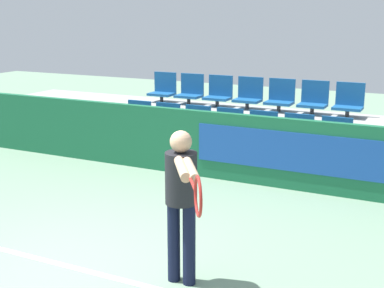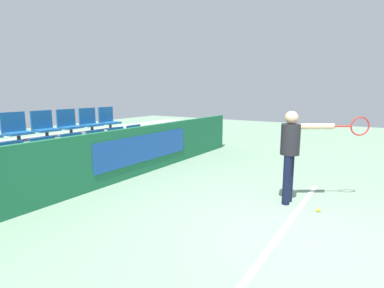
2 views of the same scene
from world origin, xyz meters
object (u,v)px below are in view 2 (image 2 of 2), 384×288
object	(u,v)px
stadium_chair_10	(44,125)
stadium_chair_12	(90,121)
tennis_player	(294,147)
stadium_chair_5	(119,141)
stadium_chair_9	(16,128)
stadium_chair_2	(47,155)
stadium_chair_3	(75,149)
stadium_chair_11	(69,123)
stadium_chair_13	(108,119)
tennis_ball	(318,210)
stadium_chair_1	(13,161)
stadium_chair_6	(136,138)
stadium_chair_4	(98,145)

from	to	relation	value
stadium_chair_10	stadium_chair_12	bearing A→B (deg)	0.00
tennis_player	stadium_chair_10	bearing A→B (deg)	69.64
stadium_chair_5	stadium_chair_10	xyz separation A→B (m)	(-1.25, 1.03, 0.44)
stadium_chair_5	stadium_chair_9	world-z (taller)	stadium_chair_9
stadium_chair_2	stadium_chair_12	distance (m)	2.18
stadium_chair_3	stadium_chair_9	xyz separation A→B (m)	(-0.62, 1.03, 0.44)
stadium_chair_11	stadium_chair_13	size ratio (longest dim) A/B	1.00
stadium_chair_10	stadium_chair_3	bearing A→B (deg)	-90.00
tennis_ball	stadium_chair_3	bearing A→B (deg)	102.68
stadium_chair_2	tennis_player	size ratio (longest dim) A/B	0.38
tennis_ball	stadium_chair_9	bearing A→B (deg)	106.37
tennis_ball	stadium_chair_10	bearing A→B (deg)	100.44
stadium_chair_3	stadium_chair_13	world-z (taller)	stadium_chair_13
stadium_chair_2	stadium_chair_5	bearing A→B (deg)	0.00
stadium_chair_3	stadium_chair_10	xyz separation A→B (m)	(0.00, 1.03, 0.44)
stadium_chair_3	stadium_chair_1	bearing A→B (deg)	180.00
stadium_chair_6	tennis_player	bearing A→B (deg)	-98.64
stadium_chair_3	stadium_chair_12	world-z (taller)	stadium_chair_12
stadium_chair_6	tennis_ball	distance (m)	4.79
stadium_chair_13	tennis_ball	distance (m)	5.87
stadium_chair_9	tennis_ball	world-z (taller)	stadium_chair_9
stadium_chair_9	stadium_chair_13	distance (m)	2.50
stadium_chair_9	stadium_chair_13	xyz separation A→B (m)	(2.50, 0.00, 0.00)
stadium_chair_13	tennis_player	xyz separation A→B (m)	(-0.64, -5.21, -0.17)
stadium_chair_10	tennis_ball	bearing A→B (deg)	-79.56
stadium_chair_1	stadium_chair_4	distance (m)	1.87
stadium_chair_1	stadium_chair_13	xyz separation A→B (m)	(3.12, 1.03, 0.44)
stadium_chair_3	stadium_chair_4	bearing A→B (deg)	0.00
stadium_chair_9	stadium_chair_10	bearing A→B (deg)	0.00
stadium_chair_1	stadium_chair_13	world-z (taller)	stadium_chair_13
stadium_chair_5	stadium_chair_13	bearing A→B (deg)	58.83
stadium_chair_1	stadium_chair_5	size ratio (longest dim) A/B	1.00
stadium_chair_2	tennis_ball	xyz separation A→B (m)	(1.67, -4.67, -0.68)
stadium_chair_10	tennis_player	size ratio (longest dim) A/B	0.38
stadium_chair_10	stadium_chair_2	bearing A→B (deg)	-121.17
stadium_chair_5	stadium_chair_13	distance (m)	1.29
stadium_chair_6	stadium_chair_13	bearing A→B (deg)	90.00
stadium_chair_2	stadium_chair_1	bearing A→B (deg)	180.00
stadium_chair_3	stadium_chair_12	size ratio (longest dim) A/B	1.00
stadium_chair_10	tennis_player	distance (m)	5.36
stadium_chair_1	tennis_ball	xyz separation A→B (m)	(2.30, -4.67, -0.68)
stadium_chair_11	stadium_chair_2	bearing A→B (deg)	-140.42
tennis_player	stadium_chair_5	bearing A→B (deg)	56.13
tennis_player	tennis_ball	distance (m)	1.08
stadium_chair_11	stadium_chair_4	bearing A→B (deg)	-90.00
stadium_chair_10	stadium_chair_13	size ratio (longest dim) A/B	1.00
stadium_chair_10	stadium_chair_13	bearing A→B (deg)	0.00
stadium_chair_3	stadium_chair_11	distance (m)	1.29
stadium_chair_6	stadium_chair_2	bearing A→B (deg)	180.00
stadium_chair_5	stadium_chair_13	world-z (taller)	stadium_chair_13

